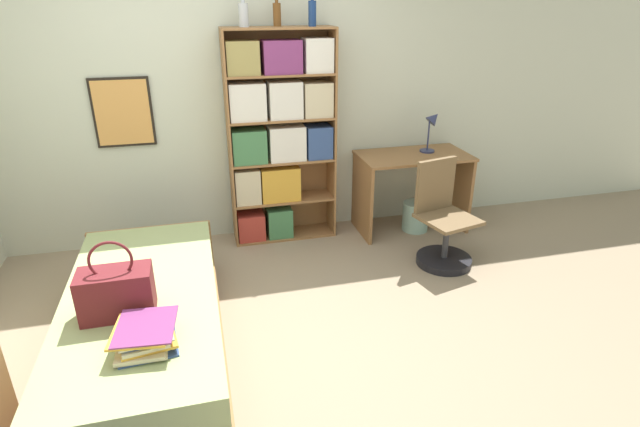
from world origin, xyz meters
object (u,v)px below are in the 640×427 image
object	(u,v)px
book_stack_on_bed	(144,335)
bottle_green	(243,14)
bottle_brown	(277,14)
handbag	(116,292)
bookcase	(277,134)
desk	(412,179)
bed	(145,322)
desk_lamp	(433,124)
waste_bin	(415,216)
desk_chair	(442,232)
bottle_clear	(312,12)

from	to	relation	value
book_stack_on_bed	bottle_green	distance (m)	2.60
bottle_brown	handbag	bearing A→B (deg)	-126.73
book_stack_on_bed	handbag	bearing A→B (deg)	115.88
bookcase	desk	xyz separation A→B (m)	(1.25, -0.13, -0.48)
bookcase	bed	bearing A→B (deg)	-128.00
desk_lamp	waste_bin	world-z (taller)	desk_lamp
bed	bookcase	bearing A→B (deg)	52.00
bottle_green	desk_chair	bearing A→B (deg)	-29.60
desk	bookcase	bearing A→B (deg)	173.89
bed	waste_bin	xyz separation A→B (m)	(2.42, 1.25, -0.07)
bookcase	desk_chair	world-z (taller)	bookcase
book_stack_on_bed	desk_chair	distance (m)	2.57
desk	desk_lamp	size ratio (longest dim) A/B	2.59
bed	waste_bin	size ratio (longest dim) A/B	7.21
bed	desk	size ratio (longest dim) A/B	1.98
bottle_clear	bookcase	bearing A→B (deg)	173.29
bed	bottle_clear	distance (m)	2.67
bottle_brown	desk	xyz separation A→B (m)	(1.22, -0.17, -1.46)
desk_lamp	bookcase	bearing A→B (deg)	176.88
bed	bottle_green	distance (m)	2.44
bookcase	bottle_green	xyz separation A→B (m)	(-0.24, 0.01, 0.98)
bottle_brown	waste_bin	xyz separation A→B (m)	(1.26, -0.22, -1.83)
bottle_clear	desk_lamp	xyz separation A→B (m)	(1.13, -0.04, -0.97)
handbag	desk	xyz separation A→B (m)	(2.47, 1.51, -0.07)
bed	desk_chair	size ratio (longest dim) A/B	2.33
bottle_green	desk_lamp	distance (m)	1.94
waste_bin	desk_lamp	bearing A→B (deg)	36.70
desk	waste_bin	world-z (taller)	desk
bed	handbag	bearing A→B (deg)	-113.84
bookcase	bottle_clear	xyz separation A→B (m)	(0.31, -0.04, 0.99)
desk	waste_bin	distance (m)	0.37
desk_lamp	desk_chair	size ratio (longest dim) A/B	0.45
bookcase	waste_bin	xyz separation A→B (m)	(1.29, -0.19, -0.85)
bed	book_stack_on_bed	distance (m)	0.60
book_stack_on_bed	waste_bin	bearing A→B (deg)	37.13
bottle_brown	waste_bin	world-z (taller)	bottle_brown
desk_lamp	bottle_brown	bearing A→B (deg)	175.49
handbag	desk_lamp	xyz separation A→B (m)	(2.66, 1.57, 0.43)
bottle_brown	bottle_clear	distance (m)	0.28
handbag	desk_chair	distance (m)	2.60
bed	bottle_green	size ratio (longest dim) A/B	8.10
bottle_green	bed	bearing A→B (deg)	-121.57
book_stack_on_bed	bottle_brown	world-z (taller)	bottle_brown
desk_chair	waste_bin	xyz separation A→B (m)	(0.05, 0.64, -0.14)
bottle_green	bottle_clear	xyz separation A→B (m)	(0.55, -0.04, 0.01)
bottle_brown	desk_chair	distance (m)	2.25
book_stack_on_bed	desk_chair	xyz separation A→B (m)	(2.29, 1.14, -0.21)
bookcase	desk	distance (m)	1.35
bookcase	desk_chair	bearing A→B (deg)	-33.80
desk_chair	bottle_green	bearing A→B (deg)	150.40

